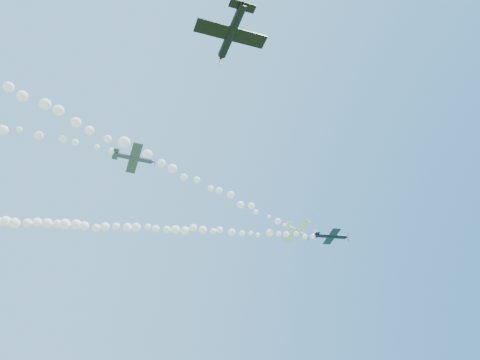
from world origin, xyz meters
name	(u,v)px	position (x,y,z in m)	size (l,w,h in m)	color
plane_white	(296,231)	(23.65, 7.94, 50.53)	(7.67, 7.82, 2.76)	white
smoke_trail_white	(135,151)	(-15.91, -3.19, 50.24)	(74.83, 23.06, 3.18)	white
plane_navy	(331,236)	(29.59, 3.37, 48.24)	(7.98, 8.39, 2.56)	#0B1533
smoke_trail_navy	(140,228)	(-9.46, 17.43, 48.04)	(73.78, 28.44, 3.11)	white
plane_grey	(134,158)	(-16.04, -5.23, 46.80)	(7.37, 7.69, 1.95)	#3C4158
plane_black	(231,33)	(-12.54, -37.25, 38.47)	(7.43, 7.17, 2.11)	black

